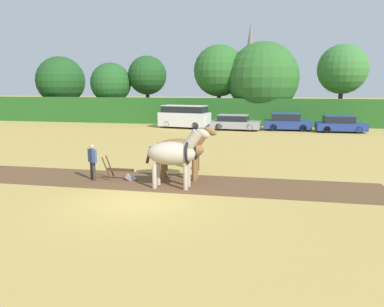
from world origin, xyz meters
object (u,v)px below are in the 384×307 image
at_px(tree_far_left, 61,81).
at_px(draft_horse_lead_left, 174,153).
at_px(tree_center, 219,71).
at_px(tree_center_right, 263,78).
at_px(tree_left, 111,83).
at_px(parked_car_center, 340,124).
at_px(farmer_beside_team, 197,150).
at_px(parked_car_center_left, 287,122).
at_px(tree_center_left, 147,76).
at_px(farmer_at_plow, 92,160).
at_px(parked_car_left, 235,123).
at_px(draft_horse_lead_right, 182,149).
at_px(tree_right, 342,69).
at_px(parked_van, 184,116).
at_px(church_spire, 250,62).
at_px(plow, 123,173).

bearing_deg(tree_far_left, draft_horse_lead_left, -52.89).
bearing_deg(draft_horse_lead_left, tree_center, 93.41).
bearing_deg(tree_center, tree_center_right, -4.44).
bearing_deg(tree_left, tree_center_right, -1.06).
bearing_deg(draft_horse_lead_left, parked_car_center, 63.96).
distance_m(draft_horse_lead_left, farmer_beside_team, 3.38).
bearing_deg(parked_car_center_left, tree_center_left, 152.93).
height_order(farmer_at_plow, parked_car_left, farmer_at_plow).
xyz_separation_m(tree_left, draft_horse_lead_right, (14.36, -25.72, -2.96)).
height_order(tree_far_left, tree_right, tree_right).
height_order(tree_center_right, parked_car_center_left, tree_center_right).
relative_size(tree_far_left, farmer_at_plow, 4.77).
bearing_deg(parked_van, draft_horse_lead_left, -67.71).
height_order(church_spire, parked_car_center_left, church_spire).
relative_size(draft_horse_lead_left, farmer_at_plow, 1.70).
distance_m(tree_center_right, plow, 27.08).
height_order(tree_right, farmer_beside_team, tree_right).
relative_size(tree_center, farmer_beside_team, 5.05).
xyz_separation_m(church_spire, draft_horse_lead_right, (0.39, -65.42, -7.51)).
bearing_deg(church_spire, farmer_beside_team, -89.36).
bearing_deg(parked_car_center, parked_car_left, 179.25).
relative_size(farmer_at_plow, parked_car_center_left, 0.38).
xyz_separation_m(tree_center_right, farmer_beside_team, (-2.67, -23.52, -3.86)).
bearing_deg(parked_van, tree_far_left, 167.63).
bearing_deg(parked_van, tree_right, 34.34).
height_order(tree_right, parked_car_left, tree_right).
bearing_deg(draft_horse_lead_right, tree_center, 93.61).
bearing_deg(draft_horse_lead_left, farmer_at_plow, 172.62).
relative_size(tree_center_left, parked_car_center, 1.75).
bearing_deg(tree_center_left, church_spire, 75.49).
xyz_separation_m(parked_van, parked_car_left, (4.91, -0.70, -0.42)).
height_order(tree_center_right, church_spire, church_spire).
relative_size(draft_horse_lead_right, parked_car_center_left, 0.68).
xyz_separation_m(tree_center, tree_center_right, (4.71, -0.37, -0.79)).
xyz_separation_m(plow, parked_car_center, (12.38, 19.71, 0.39)).
bearing_deg(tree_left, tree_center, 0.20).
bearing_deg(plow, parked_van, 94.68).
bearing_deg(tree_right, parked_van, -156.52).
bearing_deg(draft_horse_lead_right, farmer_at_plow, -165.63).
relative_size(tree_far_left, draft_horse_lead_left, 2.80).
height_order(tree_far_left, parked_car_center_left, tree_far_left).
xyz_separation_m(tree_left, tree_center, (12.64, 0.04, 1.31)).
height_order(draft_horse_lead_right, plow, draft_horse_lead_right).
bearing_deg(tree_right, tree_far_left, 178.69).
bearing_deg(draft_horse_lead_right, parked_car_center_left, 74.43).
xyz_separation_m(draft_horse_lead_left, plow, (-2.50, 0.72, -1.10)).
xyz_separation_m(plow, parked_van, (-1.73, 20.18, 0.80)).
xyz_separation_m(draft_horse_lead_left, parked_car_center_left, (5.36, 20.96, -0.65)).
bearing_deg(church_spire, tree_left, -109.39).
distance_m(church_spire, farmer_at_plow, 66.96).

